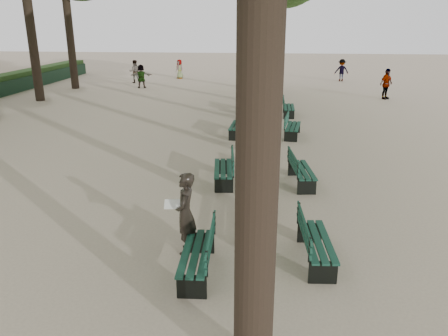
# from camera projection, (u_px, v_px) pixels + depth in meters

# --- Properties ---
(ground) EXTENTS (120.00, 120.00, 0.00)m
(ground) POSITION_uv_depth(u_px,v_px,m) (175.00, 280.00, 8.03)
(ground) COLOR tan
(ground) RESTS_ON ground
(bench_left_0) EXTENTS (0.64, 1.82, 0.92)m
(bench_left_0) POSITION_uv_depth(u_px,v_px,m) (197.00, 261.00, 8.17)
(bench_left_0) COLOR black
(bench_left_0) RESTS_ON ground
(bench_left_1) EXTENTS (0.76, 1.85, 0.92)m
(bench_left_1) POSITION_uv_depth(u_px,v_px,m) (224.00, 174.00, 12.79)
(bench_left_1) COLOR black
(bench_left_1) RESTS_ON ground
(bench_left_2) EXTENTS (0.66, 1.83, 0.92)m
(bench_left_2) POSITION_uv_depth(u_px,v_px,m) (237.00, 129.00, 18.04)
(bench_left_2) COLOR black
(bench_left_2) RESTS_ON ground
(bench_left_3) EXTENTS (0.80, 1.86, 0.92)m
(bench_left_3) POSITION_uv_depth(u_px,v_px,m) (244.00, 107.00, 22.80)
(bench_left_3) COLOR black
(bench_left_3) RESTS_ON ground
(bench_right_0) EXTENTS (0.69, 1.84, 0.92)m
(bench_right_0) POSITION_uv_depth(u_px,v_px,m) (316.00, 249.00, 8.60)
(bench_right_0) COLOR black
(bench_right_0) RESTS_ON ground
(bench_right_1) EXTENTS (0.79, 1.86, 0.92)m
(bench_right_1) POSITION_uv_depth(u_px,v_px,m) (301.00, 176.00, 12.66)
(bench_right_1) COLOR black
(bench_right_1) RESTS_ON ground
(bench_right_2) EXTENTS (0.80, 1.86, 0.92)m
(bench_right_2) POSITION_uv_depth(u_px,v_px,m) (293.00, 130.00, 17.88)
(bench_right_2) COLOR black
(bench_right_2) RESTS_ON ground
(bench_right_3) EXTENTS (0.59, 1.81, 0.92)m
(bench_right_3) POSITION_uv_depth(u_px,v_px,m) (289.00, 110.00, 21.87)
(bench_right_3) COLOR black
(bench_right_3) RESTS_ON ground
(man_with_map) EXTENTS (0.62, 0.70, 1.72)m
(man_with_map) POSITION_uv_depth(u_px,v_px,m) (185.00, 213.00, 8.78)
(man_with_map) COLOR black
(man_with_map) RESTS_ON ground
(pedestrian_a) EXTENTS (0.90, 0.59, 1.71)m
(pedestrian_a) POSITION_uv_depth(u_px,v_px,m) (135.00, 72.00, 33.35)
(pedestrian_a) COLOR #262628
(pedestrian_a) RESTS_ON ground
(pedestrian_e) EXTENTS (1.55, 0.68, 1.64)m
(pedestrian_e) POSITION_uv_depth(u_px,v_px,m) (141.00, 76.00, 30.88)
(pedestrian_e) COLOR #262628
(pedestrian_e) RESTS_ON ground
(pedestrian_c) EXTENTS (1.06, 0.97, 1.83)m
(pedestrian_c) POSITION_uv_depth(u_px,v_px,m) (386.00, 84.00, 26.36)
(pedestrian_c) COLOR #262628
(pedestrian_c) RESTS_ON ground
(pedestrian_d) EXTENTS (0.79, 0.68, 1.53)m
(pedestrian_d) POSITION_uv_depth(u_px,v_px,m) (180.00, 69.00, 35.93)
(pedestrian_d) COLOR #262628
(pedestrian_d) RESTS_ON ground
(pedestrian_b) EXTENTS (1.12, 0.44, 1.70)m
(pedestrian_b) POSITION_uv_depth(u_px,v_px,m) (342.00, 70.00, 34.30)
(pedestrian_b) COLOR #262628
(pedestrian_b) RESTS_ON ground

